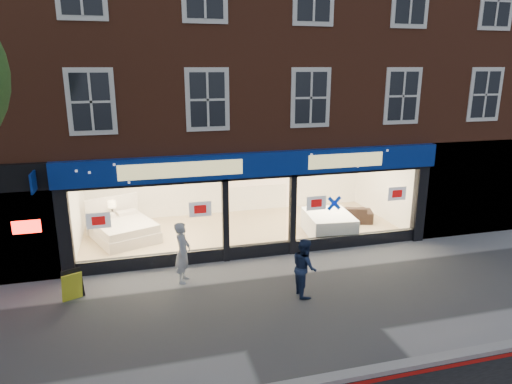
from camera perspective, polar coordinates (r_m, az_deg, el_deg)
name	(u,v)px	position (r m, az deg, el deg)	size (l,w,h in m)	color
ground	(292,304)	(11.64, 4.58, -13.81)	(120.00, 120.00, 0.00)	gray
kerb_stone	(344,376)	(9.37, 10.96, -21.69)	(60.00, 0.25, 0.12)	gray
showroom_floor	(243,231)	(16.20, -1.63, -4.89)	(11.00, 4.50, 0.10)	tan
building	(230,37)	(16.87, -3.28, 18.79)	(19.00, 8.26, 10.30)	brown
display_bed	(123,228)	(15.91, -16.28, -4.40)	(2.47, 2.69, 1.24)	beige
bedside_table	(114,224)	(16.63, -17.38, -3.89)	(0.45, 0.45, 0.55)	brown
mattress_stack	(328,224)	(15.83, 9.05, -3.96)	(1.65, 2.00, 0.74)	white
sofa	(343,213)	(17.26, 10.82, -2.62)	(2.11, 0.82, 0.62)	black
a_board	(73,285)	(12.52, -21.96, -10.77)	(0.50, 0.32, 0.77)	yellow
pedestrian_grey	(183,252)	(12.53, -9.15, -7.45)	(0.62, 0.40, 1.69)	#ACB0B4
pedestrian_blue	(304,267)	(11.79, 6.07, -9.31)	(0.74, 0.57, 1.52)	#182544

